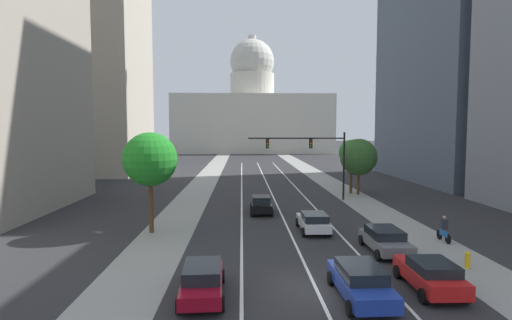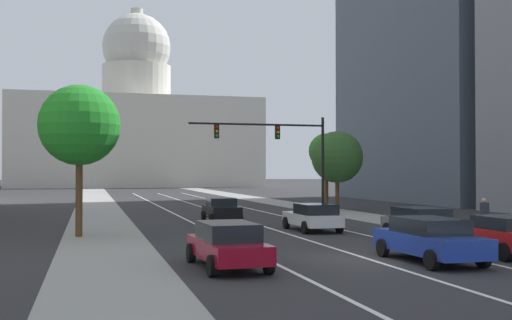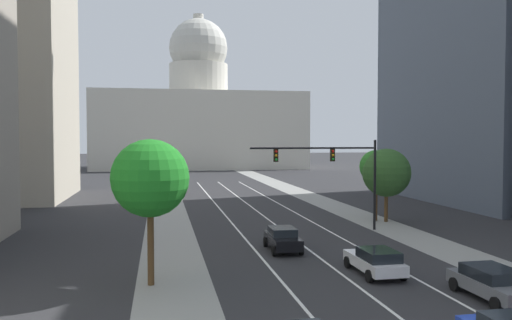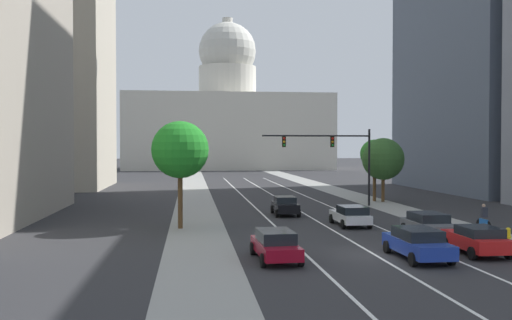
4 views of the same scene
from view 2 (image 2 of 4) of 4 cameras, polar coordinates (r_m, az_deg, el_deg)
ground_plane at (r=60.85m, az=-6.03°, el=-3.95°), size 400.00×400.00×0.00m
sidewalk_left at (r=55.14m, az=-14.23°, el=-4.21°), size 3.72×130.00×0.01m
sidewalk_right at (r=58.02m, az=3.29°, el=-4.09°), size 3.72×130.00×0.01m
lane_stripe_left at (r=45.54m, az=-7.40°, el=-4.90°), size 0.16×90.00×0.01m
lane_stripe_center at (r=46.11m, az=-3.16°, el=-4.86°), size 0.16×90.00×0.01m
lane_stripe_right at (r=46.92m, az=0.96°, el=-4.79°), size 0.16×90.00×0.01m
capitol_building at (r=133.37m, az=-10.83°, el=2.76°), size 49.49×24.08×37.31m
car_blue at (r=22.00m, az=15.52°, el=-6.91°), size 2.12×4.75×1.48m
car_red at (r=24.52m, az=21.57°, el=-6.32°), size 2.10×4.27×1.44m
car_gray at (r=29.32m, az=14.86°, el=-5.50°), size 2.15×4.51×1.42m
car_white at (r=32.32m, az=5.20°, el=-5.15°), size 2.05×4.39×1.41m
car_crimson at (r=19.92m, az=-2.61°, el=-7.63°), size 2.10×4.56×1.44m
car_black at (r=37.72m, az=-3.18°, el=-4.53°), size 1.97×4.12×1.48m
traffic_signal_mast at (r=45.10m, az=2.32°, el=1.50°), size 10.02×0.39×7.05m
cyclist at (r=33.46m, az=20.06°, el=-4.77°), size 0.37×1.70×1.72m
street_tree_far_right at (r=50.82m, az=6.42°, el=0.77°), size 2.86×2.86×6.16m
street_tree_mid_right at (r=50.29m, az=7.40°, el=0.26°), size 4.13×4.13×6.30m
street_tree_mid_left at (r=30.54m, az=-15.78°, el=3.04°), size 3.79×3.79×7.13m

